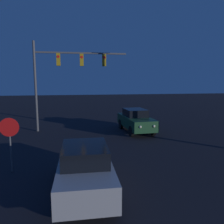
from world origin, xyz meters
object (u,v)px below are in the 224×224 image
at_px(traffic_signal_mast, 63,70).
at_px(car_near, 85,167).
at_px(stop_sign, 10,134).
at_px(car_far, 136,120).

bearing_deg(traffic_signal_mast, car_near, -83.88).
relative_size(car_near, stop_sign, 1.95).
height_order(car_near, traffic_signal_mast, traffic_signal_mast).
xyz_separation_m(car_far, traffic_signal_mast, (-5.33, 1.41, 3.78)).
xyz_separation_m(car_near, traffic_signal_mast, (-1.06, 9.87, 3.78)).
height_order(car_near, stop_sign, stop_sign).
bearing_deg(car_near, car_far, 64.59).
distance_m(car_far, stop_sign, 9.63).
relative_size(car_near, car_far, 0.99).
relative_size(car_far, traffic_signal_mast, 0.65).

